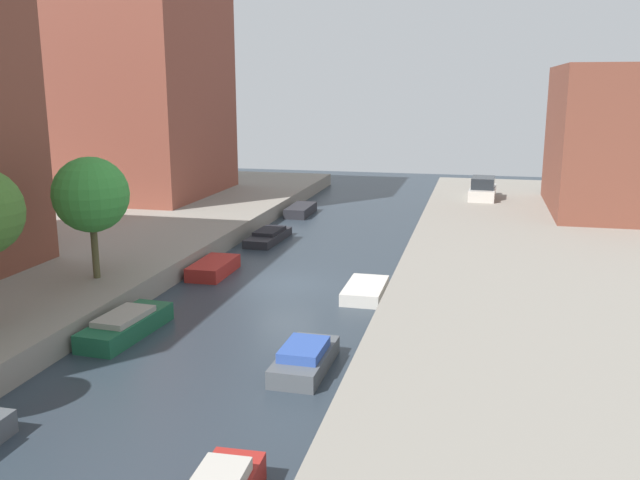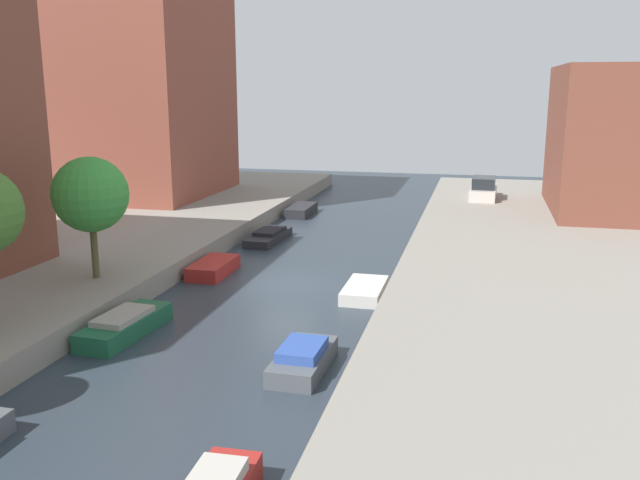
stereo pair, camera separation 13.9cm
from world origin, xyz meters
name	(u,v)px [view 1 (the left image)]	position (x,y,z in m)	size (l,w,h in m)	color
ground_plane	(287,284)	(0.00, 0.00, 0.00)	(84.00, 84.00, 0.00)	#28333D
quay_left	(6,255)	(-15.00, 0.00, 0.50)	(20.00, 64.00, 1.00)	gray
quay_right	(636,296)	(15.00, 0.00, 0.50)	(20.00, 64.00, 1.00)	gray
apartment_tower_far	(140,58)	(-16.00, 17.37, 10.94)	(10.00, 12.48, 19.89)	brown
low_block_right	(636,140)	(18.00, 17.82, 5.63)	(10.00, 12.11, 9.26)	brown
street_tree_2	(91,195)	(-7.24, -4.18, 4.57)	(3.15, 3.15, 5.16)	#4C492C
parked_car	(483,189)	(8.72, 20.99, 1.65)	(1.99, 4.59, 1.58)	beige
moored_boat_left_1	(126,325)	(-3.94, -7.75, 0.40)	(1.79, 4.41, 0.89)	#195638
moored_boat_left_2	(213,268)	(-3.96, 0.74, 0.33)	(1.60, 3.39, 0.66)	maroon
moored_boat_left_3	(268,236)	(-3.53, 8.26, 0.30)	(1.70, 4.53, 0.69)	#232328
moored_boat_left_4	(301,210)	(-3.83, 16.79, 0.33)	(1.52, 3.86, 0.67)	#232328
moored_boat_right_1	(305,359)	(3.24, -9.21, 0.39)	(1.58, 3.53, 0.91)	#4C5156
moored_boat_right_2	(365,290)	(3.83, -1.02, 0.27)	(1.66, 3.39, 0.54)	beige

